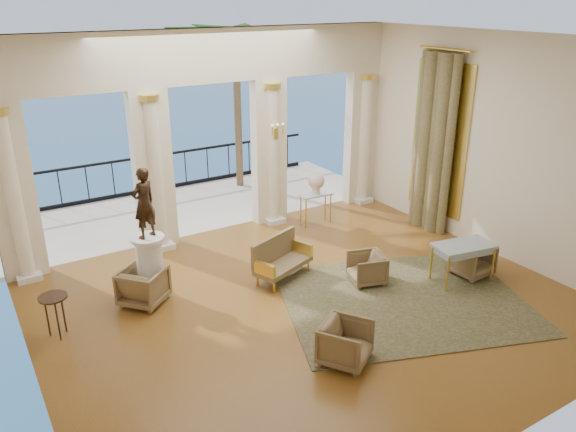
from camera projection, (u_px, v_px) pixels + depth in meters
floor at (310, 304)px, 9.98m from camera, size 9.00×9.00×0.00m
room_walls at (357, 164)px, 8.03m from camera, size 9.00×9.00×9.00m
arcade at (213, 122)px, 12.04m from camera, size 9.00×0.56×4.50m
terrace at (186, 208)px, 14.58m from camera, size 10.00×3.60×0.10m
balustrade at (163, 175)px, 15.67m from camera, size 9.00×0.06×1.03m
palm_tree at (235, 36)px, 14.65m from camera, size 2.00×2.00×4.50m
curtain at (433, 144)px, 12.51m from camera, size 0.33×1.40×4.09m
window_frame at (440, 139)px, 12.57m from camera, size 0.04×1.60×3.40m
wall_sconce at (276, 133)px, 12.61m from camera, size 0.30×0.11×0.33m
rug at (404, 300)px, 10.09m from camera, size 5.10×4.54×0.02m
armchair_a at (346, 341)px, 8.31m from camera, size 0.94×0.92×0.72m
armchair_b at (472, 259)px, 10.89m from camera, size 0.71×0.66×0.70m
armchair_c at (367, 267)px, 10.63m from camera, size 0.75×0.77×0.64m
armchair_d at (143, 284)px, 9.90m from camera, size 0.98×0.99×0.74m
settee at (280, 258)px, 10.78m from camera, size 1.36×0.94×0.83m
game_table at (464, 248)px, 10.54m from camera, size 1.22×0.81×0.77m
pedestal at (150, 268)px, 10.09m from camera, size 0.63×0.63×1.16m
statue at (144, 203)px, 9.63m from camera, size 0.54×0.46×1.26m
console_table at (316, 199)px, 13.23m from camera, size 0.81×0.34×0.75m
urn at (316, 182)px, 13.08m from camera, size 0.39×0.39×0.51m
side_table at (54, 302)px, 8.84m from camera, size 0.45×0.45×0.73m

